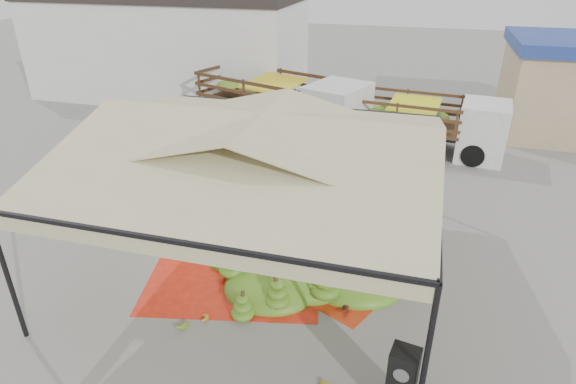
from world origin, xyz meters
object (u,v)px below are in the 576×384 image
(speaker_stack, at_px, (402,381))
(banana_heap, at_px, (299,246))
(vendor, at_px, (343,171))
(truck_left, at_px, (287,100))
(truck_right, at_px, (428,118))

(speaker_stack, bearing_deg, banana_heap, 136.71)
(speaker_stack, relative_size, vendor, 0.77)
(truck_left, bearing_deg, vendor, -36.70)
(speaker_stack, height_order, truck_left, truck_left)
(banana_heap, relative_size, speaker_stack, 4.33)
(banana_heap, relative_size, vendor, 3.32)
(speaker_stack, bearing_deg, truck_left, 123.51)
(speaker_stack, distance_m, vendor, 8.35)
(banana_heap, xyz_separation_m, vendor, (0.34, 4.32, 0.25))
(vendor, xyz_separation_m, truck_right, (2.53, 4.87, 0.48))
(banana_heap, height_order, vendor, vendor)
(speaker_stack, height_order, vendor, vendor)
(banana_heap, distance_m, truck_left, 9.88)
(truck_left, distance_m, truck_right, 5.88)
(vendor, relative_size, truck_right, 0.27)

